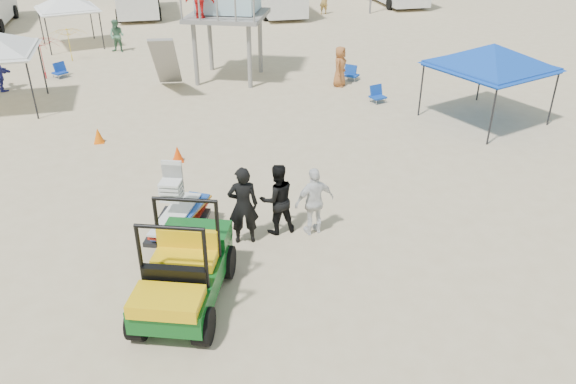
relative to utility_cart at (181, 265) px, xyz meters
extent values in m
plane|color=beige|center=(2.04, -1.16, -0.98)|extent=(140.00, 140.00, 0.00)
cube|color=#0C5219|center=(0.02, 0.04, -0.37)|extent=(2.22, 3.08, 0.49)
cube|color=yellow|center=(0.02, 0.04, -0.07)|extent=(1.45, 1.15, 0.27)
cylinder|color=black|center=(-0.59, -0.96, -0.63)|extent=(0.53, 0.78, 0.71)
cube|color=black|center=(0.02, 2.34, -0.57)|extent=(1.64, 1.96, 0.11)
cylinder|color=black|center=(-0.46, 2.34, -0.76)|extent=(0.31, 0.48, 0.44)
imported|color=black|center=(1.52, 2.04, -0.02)|extent=(0.74, 0.52, 1.94)
imported|color=black|center=(2.37, 2.29, -0.09)|extent=(0.94, 0.77, 1.78)
imported|color=white|center=(3.22, 2.04, -0.13)|extent=(1.07, 0.62, 1.72)
cylinder|color=gray|center=(1.82, 13.85, 0.32)|extent=(0.19, 0.19, 2.61)
cube|color=gray|center=(2.97, 15.00, 1.70)|extent=(4.06, 4.06, 0.17)
cylinder|color=black|center=(9.53, 6.35, 0.02)|extent=(0.06, 0.06, 2.01)
pyramid|color=#1144B8|center=(11.12, 7.93, 1.77)|extent=(4.25, 4.25, 0.80)
cube|color=#1144B8|center=(11.12, 7.93, 0.97)|extent=(4.25, 4.25, 0.18)
cylinder|color=black|center=(-5.63, 21.18, 0.00)|extent=(0.06, 0.06, 1.96)
cube|color=white|center=(-4.33, 22.48, 0.93)|extent=(3.39, 3.39, 0.18)
imported|color=red|center=(-4.93, 16.72, -0.06)|extent=(2.15, 2.19, 1.84)
imported|color=yellow|center=(-4.10, 19.50, -0.19)|extent=(2.21, 2.23, 1.59)
cone|color=#FF4808|center=(0.24, 6.87, -0.73)|extent=(0.34, 0.34, 0.50)
cone|color=#FF6708|center=(-2.22, 8.91, -0.73)|extent=(0.34, 0.34, 0.50)
cube|color=#1039AD|center=(-4.33, 16.78, -0.76)|extent=(0.74, 0.73, 0.06)
cube|color=#1039AD|center=(-4.33, 17.02, -0.56)|extent=(0.52, 0.48, 0.44)
cylinder|color=#B2B2B7|center=(-4.55, 16.58, -0.88)|extent=(0.03, 0.03, 0.20)
cube|color=#0F3DA7|center=(8.14, 10.55, -0.76)|extent=(0.66, 0.64, 0.06)
cube|color=#0F3DA7|center=(8.14, 10.79, -0.56)|extent=(0.57, 0.32, 0.44)
cylinder|color=#B2B2B7|center=(7.92, 10.35, -0.88)|extent=(0.03, 0.03, 0.20)
cube|color=#0E3A9E|center=(8.07, 13.51, -0.76)|extent=(0.74, 0.73, 0.06)
cube|color=#0E3A9E|center=(8.07, 13.75, -0.56)|extent=(0.52, 0.49, 0.44)
cylinder|color=#B2B2B7|center=(7.85, 13.31, -0.88)|extent=(0.03, 0.03, 0.20)
cylinder|color=black|center=(-2.21, 28.26, -0.58)|extent=(0.25, 0.80, 0.80)
cylinder|color=black|center=(6.79, 26.60, -0.58)|extent=(0.25, 0.80, 0.80)
cylinder|color=black|center=(15.79, 28.23, -0.58)|extent=(0.25, 0.80, 0.80)
imported|color=tan|center=(10.95, 27.85, -0.15)|extent=(0.67, 0.50, 1.67)
imported|color=#A45E2E|center=(7.31, 12.89, -0.15)|extent=(0.90, 0.97, 1.67)
imported|color=#4E8261|center=(-1.96, 20.79, -0.18)|extent=(0.96, 0.87, 1.60)
camera|label=1|loc=(0.02, -9.07, 6.39)|focal=35.00mm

